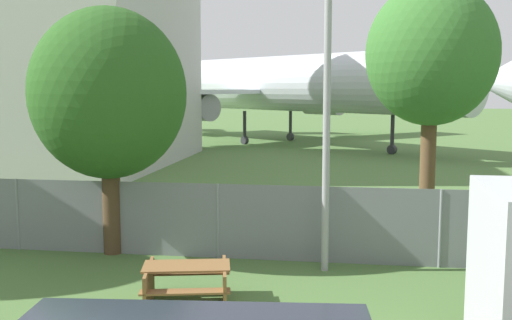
% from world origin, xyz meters
% --- Properties ---
extents(perimeter_fence, '(56.07, 0.07, 1.78)m').
position_xyz_m(perimeter_fence, '(0.00, 9.73, 0.89)').
color(perimeter_fence, gray).
rests_on(perimeter_fence, ground).
extents(airplane, '(31.99, 26.80, 12.22)m').
position_xyz_m(airplane, '(-1.97, 39.66, 4.32)').
color(airplane, silver).
rests_on(airplane, ground).
extents(picnic_bench_near_cabin, '(1.86, 1.71, 0.76)m').
position_xyz_m(picnic_bench_near_cabin, '(0.08, 6.61, 0.47)').
color(picnic_bench_near_cabin, brown).
rests_on(picnic_bench_near_cabin, ground).
extents(tree_behind_benches, '(3.70, 3.70, 5.93)m').
position_xyz_m(tree_behind_benches, '(-2.64, 9.76, 3.87)').
color(tree_behind_benches, '#4C3823').
rests_on(tree_behind_benches, ground).
extents(tree_far_right, '(3.56, 3.56, 6.91)m').
position_xyz_m(tree_far_right, '(5.23, 13.21, 4.91)').
color(tree_far_right, brown).
rests_on(tree_far_right, ground).
extents(light_mast, '(0.44, 0.44, 9.21)m').
position_xyz_m(light_mast, '(2.54, 9.14, 5.51)').
color(light_mast, '#99999E').
rests_on(light_mast, ground).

